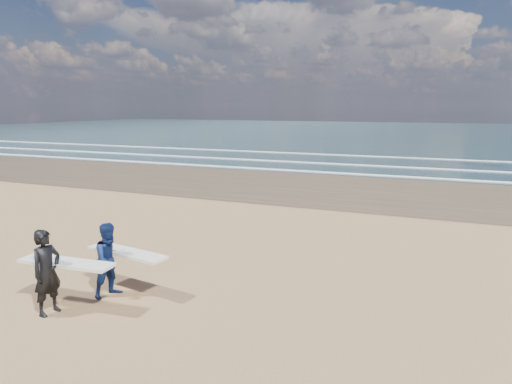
% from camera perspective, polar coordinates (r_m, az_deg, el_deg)
% --- Properties ---
extents(surfer_near, '(2.23, 1.05, 1.87)m').
position_cam_1_polar(surfer_near, '(10.81, -24.42, -8.97)').
color(surfer_near, black).
rests_on(surfer_near, ground).
extents(surfer_far, '(2.25, 1.29, 1.77)m').
position_cam_1_polar(surfer_far, '(11.28, -17.59, -8.01)').
color(surfer_far, '#0D1E4D').
rests_on(surfer_far, ground).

